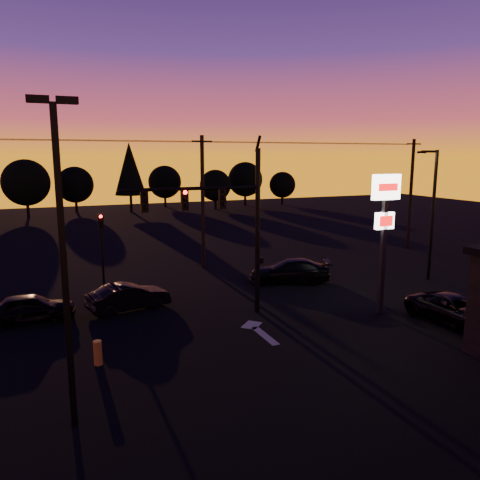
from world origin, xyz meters
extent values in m
plane|color=black|center=(0.00, 0.00, 0.00)|extent=(120.00, 120.00, 0.00)
cube|color=beige|center=(0.50, 1.00, 0.01)|extent=(0.35, 2.20, 0.01)
cube|color=beige|center=(0.50, 2.40, 0.01)|extent=(1.20, 1.20, 0.01)
cylinder|color=black|center=(1.50, 4.00, 4.00)|extent=(0.24, 0.24, 8.00)
cylinder|color=black|center=(1.50, 4.00, 8.20)|extent=(0.14, 0.52, 0.76)
cylinder|color=black|center=(-1.75, 4.00, 6.20)|extent=(6.50, 0.16, 0.16)
cube|color=black|center=(-0.30, 4.00, 5.70)|extent=(0.32, 0.22, 0.95)
sphere|color=black|center=(-0.30, 3.87, 6.05)|extent=(0.18, 0.18, 0.18)
sphere|color=black|center=(-0.30, 3.87, 5.75)|extent=(0.18, 0.18, 0.18)
sphere|color=black|center=(-0.30, 3.87, 5.45)|extent=(0.18, 0.18, 0.18)
cube|color=black|center=(-2.10, 4.00, 5.70)|extent=(0.32, 0.22, 0.95)
sphere|color=#FF0705|center=(-2.10, 3.87, 6.05)|extent=(0.18, 0.18, 0.18)
sphere|color=black|center=(-2.10, 3.87, 5.75)|extent=(0.18, 0.18, 0.18)
sphere|color=black|center=(-2.10, 3.87, 5.45)|extent=(0.18, 0.18, 0.18)
cube|color=black|center=(-3.90, 4.00, 5.70)|extent=(0.32, 0.22, 0.95)
sphere|color=black|center=(-3.90, 3.87, 6.05)|extent=(0.18, 0.18, 0.18)
sphere|color=black|center=(-3.90, 3.87, 5.75)|extent=(0.18, 0.18, 0.18)
sphere|color=black|center=(-3.90, 3.87, 5.45)|extent=(0.18, 0.18, 0.18)
cube|color=black|center=(1.68, 4.00, 2.60)|extent=(0.22, 0.18, 0.28)
cylinder|color=black|center=(-5.00, 11.50, 1.80)|extent=(0.14, 0.14, 3.60)
cube|color=black|center=(-5.00, 11.50, 3.90)|extent=(0.30, 0.20, 0.90)
sphere|color=#FF0705|center=(-5.00, 11.38, 4.22)|extent=(0.18, 0.18, 0.18)
sphere|color=black|center=(-5.00, 11.38, 3.94)|extent=(0.18, 0.18, 0.18)
sphere|color=black|center=(-5.00, 11.38, 3.66)|extent=(0.18, 0.18, 0.18)
cube|color=black|center=(-7.50, -3.00, 4.50)|extent=(0.18, 0.18, 9.00)
cube|color=black|center=(-7.85, -3.00, 9.05)|extent=(0.55, 0.30, 0.18)
cube|color=black|center=(-7.15, -3.00, 9.05)|extent=(0.55, 0.30, 0.18)
cube|color=black|center=(7.00, 1.50, 3.20)|extent=(0.22, 0.22, 6.40)
cube|color=white|center=(7.00, 1.50, 6.20)|extent=(1.50, 0.25, 1.20)
cube|color=red|center=(7.00, 1.36, 6.20)|extent=(1.10, 0.02, 0.35)
cube|color=white|center=(7.00, 1.50, 4.60)|extent=(1.00, 0.22, 0.80)
cube|color=red|center=(7.00, 1.37, 4.60)|extent=(0.75, 0.02, 0.50)
cylinder|color=black|center=(14.00, 5.50, 4.00)|extent=(0.20, 0.20, 8.00)
cylinder|color=black|center=(13.40, 5.50, 7.90)|extent=(1.20, 0.14, 0.14)
cube|color=black|center=(12.80, 5.50, 7.85)|extent=(0.50, 0.22, 0.14)
plane|color=#FFB759|center=(12.80, 5.50, 7.77)|extent=(0.35, 0.35, 0.00)
cylinder|color=black|center=(2.00, 14.00, 4.50)|extent=(0.26, 0.26, 9.00)
cube|color=black|center=(2.00, 14.00, 8.60)|extent=(1.40, 0.10, 0.10)
cylinder|color=black|center=(20.00, 14.00, 4.50)|extent=(0.26, 0.26, 9.00)
cube|color=black|center=(20.00, 14.00, 8.60)|extent=(1.40, 0.10, 0.10)
cylinder|color=black|center=(-7.00, 13.40, 8.55)|extent=(18.00, 0.02, 0.02)
cylinder|color=black|center=(-7.00, 14.00, 8.60)|extent=(18.00, 0.02, 0.02)
cylinder|color=black|center=(-7.00, 14.60, 8.55)|extent=(18.00, 0.02, 0.02)
cylinder|color=black|center=(11.00, 13.40, 8.55)|extent=(18.00, 0.02, 0.02)
cylinder|color=black|center=(11.00, 14.00, 8.60)|extent=(18.00, 0.02, 0.02)
cylinder|color=black|center=(11.00, 14.60, 8.55)|extent=(18.00, 0.02, 0.02)
cylinder|color=#B47623|center=(-6.44, 0.83, 0.46)|extent=(0.31, 0.31, 0.93)
cylinder|color=black|center=(-10.00, 48.00, 0.88)|extent=(0.36, 0.36, 1.75)
sphere|color=black|center=(-10.00, 48.00, 4.38)|extent=(5.77, 5.78, 5.78)
cylinder|color=black|center=(-4.00, 52.00, 0.75)|extent=(0.36, 0.36, 1.50)
sphere|color=black|center=(-4.00, 52.00, 3.75)|extent=(4.95, 4.95, 4.95)
cylinder|color=black|center=(3.00, 49.00, 1.19)|extent=(0.36, 0.36, 2.38)
cone|color=black|center=(3.00, 49.00, 5.94)|extent=(4.18, 4.18, 7.12)
cylinder|color=black|center=(9.00, 54.00, 0.75)|extent=(0.36, 0.36, 1.50)
sphere|color=black|center=(9.00, 54.00, 3.75)|extent=(4.95, 4.95, 4.95)
cylinder|color=black|center=(15.00, 48.00, 0.69)|extent=(0.36, 0.36, 1.38)
sphere|color=black|center=(15.00, 48.00, 3.44)|extent=(4.54, 4.54, 4.54)
cylinder|color=black|center=(21.00, 51.00, 0.81)|extent=(0.36, 0.36, 1.62)
sphere|color=black|center=(21.00, 51.00, 4.06)|extent=(5.36, 5.36, 5.36)
cylinder|color=black|center=(27.00, 50.00, 0.62)|extent=(0.36, 0.36, 1.25)
sphere|color=black|center=(27.00, 50.00, 3.12)|extent=(4.12, 4.12, 4.12)
imported|color=black|center=(-8.83, 6.77, 0.67)|extent=(3.95, 1.61, 1.34)
imported|color=black|center=(-4.30, 6.77, 0.67)|extent=(4.28, 2.26, 1.34)
imported|color=black|center=(5.65, 8.28, 0.71)|extent=(5.28, 3.61, 1.42)
imported|color=black|center=(9.25, -1.10, 0.65)|extent=(2.56, 4.86, 1.30)
camera|label=1|loc=(-7.82, -16.22, 7.64)|focal=35.00mm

